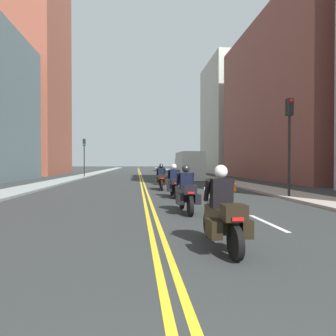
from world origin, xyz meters
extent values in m
plane|color=#2D3130|center=(0.00, 48.00, 0.00)|extent=(264.00, 264.00, 0.00)
cube|color=gray|center=(-7.36, 48.00, 0.06)|extent=(2.22, 144.00, 0.12)
cube|color=#A69B90|center=(7.36, 48.00, 0.06)|extent=(2.22, 144.00, 0.12)
cube|color=yellow|center=(-0.12, 48.00, 0.00)|extent=(0.12, 132.00, 0.01)
cube|color=yellow|center=(0.12, 48.00, 0.00)|extent=(0.12, 132.00, 0.01)
cube|color=silver|center=(3.13, 8.00, 0.00)|extent=(0.14, 2.40, 0.01)
cube|color=silver|center=(3.13, 14.00, 0.00)|extent=(0.14, 2.40, 0.01)
cube|color=silver|center=(3.13, 20.00, 0.00)|extent=(0.14, 2.40, 0.01)
cube|color=silver|center=(3.13, 26.00, 0.00)|extent=(0.14, 2.40, 0.01)
cube|color=silver|center=(3.13, 32.00, 0.00)|extent=(0.14, 2.40, 0.01)
cube|color=silver|center=(3.13, 38.00, 0.00)|extent=(0.14, 2.40, 0.01)
cube|color=silver|center=(3.13, 44.00, 0.00)|extent=(0.14, 2.40, 0.01)
cube|color=silver|center=(3.13, 50.00, 0.00)|extent=(0.14, 2.40, 0.01)
cube|color=silver|center=(3.13, 56.00, 0.00)|extent=(0.14, 2.40, 0.01)
cube|color=brown|center=(15.24, 30.25, 8.22)|extent=(7.33, 21.48, 16.44)
cube|color=#2D3847|center=(18.92, 30.25, 4.11)|extent=(0.04, 18.04, 0.90)
cube|color=#2D3847|center=(18.92, 30.25, 7.12)|extent=(0.04, 18.04, 0.90)
cube|color=#2D3847|center=(18.92, 30.25, 10.14)|extent=(0.04, 18.04, 0.90)
cube|color=#2D3847|center=(18.92, 30.25, 13.15)|extent=(0.04, 18.04, 0.90)
cube|color=#994D39|center=(-15.49, 46.23, 15.40)|extent=(7.82, 14.18, 30.81)
cube|color=#2D3847|center=(-19.41, 46.23, 7.70)|extent=(0.04, 11.91, 0.90)
cube|color=#2D3847|center=(-19.41, 46.23, 13.35)|extent=(0.04, 11.91, 0.90)
cube|color=#2D3847|center=(-19.41, 46.23, 19.00)|extent=(0.04, 11.91, 0.90)
cube|color=#2D3847|center=(-19.41, 46.23, 24.64)|extent=(0.04, 11.91, 0.90)
cube|color=#B7C1B4|center=(15.08, 50.20, 9.42)|extent=(7.01, 13.01, 18.83)
cube|color=#2D3847|center=(18.61, 50.20, 4.71)|extent=(0.04, 10.93, 0.90)
cube|color=#2D3847|center=(18.61, 50.20, 15.06)|extent=(0.04, 10.93, 0.90)
cylinder|color=black|center=(1.14, 6.57, 0.30)|extent=(0.13, 0.60, 0.60)
cylinder|color=black|center=(1.20, 4.94, 0.30)|extent=(0.13, 0.60, 0.60)
cube|color=silver|center=(1.14, 6.57, 0.62)|extent=(0.15, 0.32, 0.04)
cube|color=black|center=(1.17, 5.75, 0.58)|extent=(0.36, 1.25, 0.40)
cube|color=black|center=(1.19, 5.02, 0.80)|extent=(0.41, 0.37, 0.28)
cube|color=red|center=(1.20, 4.83, 0.72)|extent=(0.20, 0.04, 0.06)
cube|color=black|center=(0.91, 5.26, 0.48)|extent=(0.22, 0.45, 0.32)
cube|color=black|center=(1.47, 5.28, 0.48)|extent=(0.22, 0.45, 0.32)
cube|color=#B2C1CC|center=(1.15, 6.27, 0.96)|extent=(0.36, 0.13, 0.36)
cube|color=black|center=(1.17, 5.70, 1.06)|extent=(0.41, 0.27, 0.56)
cylinder|color=black|center=(0.92, 5.85, 1.11)|extent=(0.11, 0.28, 0.45)
cylinder|color=black|center=(1.40, 5.86, 1.11)|extent=(0.11, 0.28, 0.45)
sphere|color=white|center=(1.17, 5.73, 1.48)|extent=(0.26, 0.26, 0.26)
cylinder|color=black|center=(1.17, 10.85, 0.32)|extent=(0.12, 0.65, 0.65)
cylinder|color=black|center=(1.19, 9.22, 0.32)|extent=(0.12, 0.65, 0.65)
cube|color=silver|center=(1.17, 10.85, 0.67)|extent=(0.14, 0.32, 0.04)
cube|color=black|center=(1.18, 10.04, 0.60)|extent=(0.34, 1.24, 0.40)
cube|color=black|center=(1.19, 9.30, 0.82)|extent=(0.40, 0.37, 0.28)
cube|color=red|center=(1.19, 9.11, 0.74)|extent=(0.20, 0.03, 0.06)
cube|color=black|center=(0.90, 9.54, 0.50)|extent=(0.21, 0.44, 0.32)
cube|color=black|center=(1.46, 9.55, 0.50)|extent=(0.21, 0.44, 0.32)
cube|color=#B2C1CC|center=(1.17, 10.56, 0.98)|extent=(0.36, 0.13, 0.36)
cube|color=black|center=(1.18, 9.99, 1.07)|extent=(0.40, 0.27, 0.53)
cylinder|color=black|center=(0.94, 10.13, 1.12)|extent=(0.10, 0.28, 0.45)
cylinder|color=black|center=(1.42, 10.14, 1.12)|extent=(0.10, 0.28, 0.45)
sphere|color=black|center=(1.18, 10.02, 1.47)|extent=(0.26, 0.26, 0.26)
cylinder|color=black|center=(1.33, 15.28, 0.31)|extent=(0.14, 0.63, 0.63)
cylinder|color=black|center=(1.34, 13.81, 0.31)|extent=(0.14, 0.63, 0.63)
cube|color=silver|center=(1.33, 15.28, 0.65)|extent=(0.14, 0.32, 0.04)
cube|color=black|center=(1.33, 14.54, 0.59)|extent=(0.33, 1.13, 0.40)
cube|color=black|center=(1.34, 13.88, 0.81)|extent=(0.40, 0.36, 0.28)
cube|color=red|center=(1.34, 13.69, 0.73)|extent=(0.20, 0.03, 0.06)
cube|color=black|center=(1.06, 14.10, 0.49)|extent=(0.20, 0.44, 0.32)
cube|color=black|center=(1.62, 14.10, 0.49)|extent=(0.20, 0.44, 0.32)
cube|color=#B2C1CC|center=(1.33, 15.02, 0.97)|extent=(0.36, 0.13, 0.36)
cube|color=black|center=(1.34, 14.49, 1.07)|extent=(0.40, 0.26, 0.56)
cylinder|color=black|center=(1.09, 14.64, 1.12)|extent=(0.10, 0.28, 0.45)
cylinder|color=black|center=(1.57, 14.65, 1.12)|extent=(0.10, 0.28, 0.45)
sphere|color=white|center=(1.33, 14.52, 1.49)|extent=(0.26, 0.26, 0.26)
cylinder|color=black|center=(1.08, 19.65, 0.34)|extent=(0.13, 0.68, 0.67)
cylinder|color=black|center=(1.03, 18.06, 0.34)|extent=(0.13, 0.68, 0.67)
cube|color=silver|center=(1.08, 19.65, 0.69)|extent=(0.15, 0.32, 0.04)
cube|color=black|center=(1.05, 18.86, 0.62)|extent=(0.36, 1.22, 0.40)
cube|color=black|center=(1.03, 18.14, 0.84)|extent=(0.41, 0.37, 0.28)
cube|color=red|center=(1.03, 17.95, 0.76)|extent=(0.20, 0.04, 0.06)
cube|color=black|center=(0.76, 18.39, 0.52)|extent=(0.21, 0.45, 0.32)
cube|color=black|center=(1.32, 18.37, 0.52)|extent=(0.21, 0.45, 0.32)
cube|color=#B2C1CC|center=(1.07, 19.36, 1.00)|extent=(0.36, 0.13, 0.36)
cube|color=black|center=(1.05, 18.81, 1.08)|extent=(0.41, 0.27, 0.52)
cylinder|color=black|center=(0.82, 18.96, 1.13)|extent=(0.11, 0.28, 0.45)
cylinder|color=black|center=(1.30, 18.95, 1.13)|extent=(0.11, 0.28, 0.45)
sphere|color=black|center=(1.05, 18.84, 1.48)|extent=(0.26, 0.26, 0.26)
cylinder|color=black|center=(1.37, 24.08, 0.30)|extent=(0.14, 0.61, 0.61)
cylinder|color=black|center=(1.44, 22.56, 0.30)|extent=(0.14, 0.61, 0.61)
cube|color=silver|center=(1.37, 24.08, 0.63)|extent=(0.15, 0.33, 0.04)
cube|color=black|center=(1.41, 23.32, 0.58)|extent=(0.37, 1.17, 0.40)
cube|color=black|center=(1.44, 22.64, 0.80)|extent=(0.42, 0.38, 0.28)
cube|color=red|center=(1.45, 22.45, 0.72)|extent=(0.20, 0.04, 0.06)
cube|color=black|center=(1.15, 22.85, 0.48)|extent=(0.22, 0.45, 0.32)
cube|color=black|center=(1.71, 22.88, 0.48)|extent=(0.22, 0.45, 0.32)
cube|color=#B2C1CC|center=(1.39, 23.81, 0.96)|extent=(0.37, 0.14, 0.36)
cube|color=black|center=(1.41, 23.27, 1.08)|extent=(0.41, 0.28, 0.59)
cylinder|color=black|center=(1.16, 23.41, 1.13)|extent=(0.11, 0.29, 0.45)
cylinder|color=black|center=(1.64, 23.43, 1.13)|extent=(0.11, 0.29, 0.45)
sphere|color=black|center=(1.41, 23.30, 1.51)|extent=(0.26, 0.26, 0.26)
cube|color=black|center=(5.15, 16.84, 0.01)|extent=(0.33, 0.33, 0.03)
cone|color=orange|center=(5.15, 16.84, 0.40)|extent=(0.26, 0.26, 0.75)
cylinder|color=white|center=(5.15, 16.84, 0.49)|extent=(0.18, 0.18, 0.08)
cube|color=black|center=(5.42, 19.13, 0.01)|extent=(0.37, 0.37, 0.03)
cone|color=orange|center=(5.42, 19.13, 0.37)|extent=(0.30, 0.30, 0.67)
cylinder|color=white|center=(5.42, 19.13, 0.45)|extent=(0.20, 0.20, 0.08)
cylinder|color=black|center=(6.65, 13.51, 1.96)|extent=(0.12, 0.12, 3.93)
cube|color=black|center=(6.65, 13.51, 4.28)|extent=(0.28, 0.28, 0.80)
sphere|color=red|center=(6.65, 13.36, 4.56)|extent=(0.18, 0.18, 0.18)
cylinder|color=black|center=(-6.65, 36.46, 1.90)|extent=(0.12, 0.12, 3.80)
cube|color=black|center=(-6.65, 36.46, 4.15)|extent=(0.28, 0.28, 0.80)
sphere|color=green|center=(-6.65, 36.31, 3.87)|extent=(0.18, 0.18, 0.18)
cube|color=silver|center=(4.85, 33.22, 1.10)|extent=(2.00, 1.80, 2.20)
cube|color=silver|center=(4.85, 30.22, 1.40)|extent=(2.20, 5.20, 2.80)
cylinder|color=black|center=(4.85, 32.82, 0.45)|extent=(2.00, 0.90, 0.90)
cylinder|color=black|center=(4.85, 28.62, 0.45)|extent=(2.00, 0.90, 0.90)
camera|label=1|loc=(-0.45, 0.03, 1.64)|focal=32.25mm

